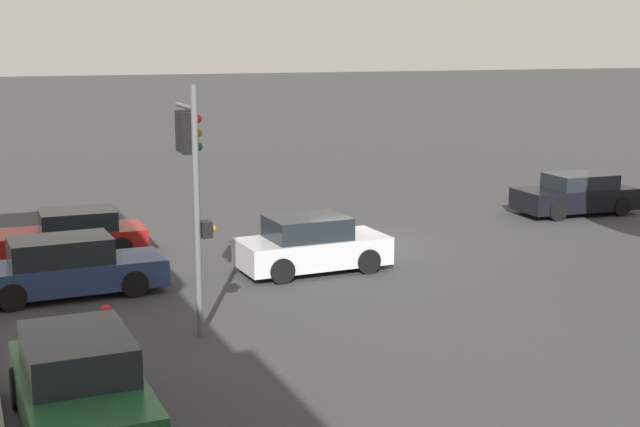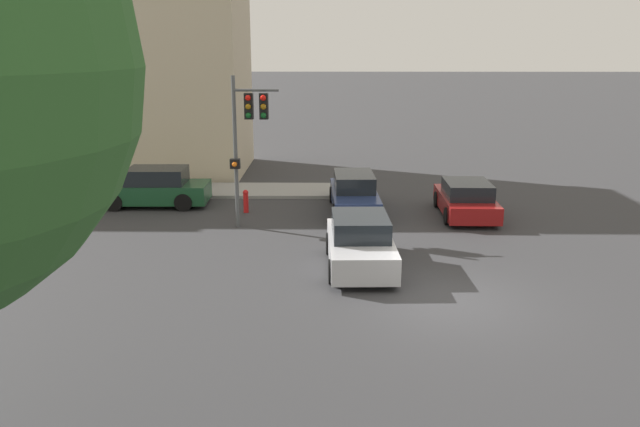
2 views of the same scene
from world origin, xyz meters
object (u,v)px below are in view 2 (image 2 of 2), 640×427
object	(u,v)px
crossing_car_1	(466,200)
fire_hydrant	(246,200)
crossing_car_0	(360,244)
crossing_car_3	(354,194)
traffic_signal	(248,125)
parked_car_0	(155,188)
parked_car_1	(15,190)

from	to	relation	value
crossing_car_1	fire_hydrant	world-z (taller)	crossing_car_1
crossing_car_1	crossing_car_0	bearing A→B (deg)	144.40
crossing_car_0	crossing_car_3	distance (m)	6.58
crossing_car_1	fire_hydrant	bearing A→B (deg)	88.38
traffic_signal	fire_hydrant	distance (m)	3.84
crossing_car_3	parked_car_0	bearing A→B (deg)	-97.14
crossing_car_0	crossing_car_3	bearing A→B (deg)	177.64
parked_car_0	fire_hydrant	world-z (taller)	parked_car_0
traffic_signal	parked_car_1	bearing A→B (deg)	-105.87
fire_hydrant	parked_car_0	bearing A→B (deg)	74.91
traffic_signal	parked_car_1	xyz separation A→B (m)	(3.00, 10.10, -3.07)
crossing_car_3	parked_car_1	bearing A→B (deg)	-94.64
crossing_car_0	crossing_car_3	size ratio (longest dim) A/B	0.88
parked_car_1	fire_hydrant	world-z (taller)	parked_car_1
parked_car_1	fire_hydrant	size ratio (longest dim) A/B	4.30
traffic_signal	crossing_car_0	distance (m)	6.43
traffic_signal	parked_car_1	size ratio (longest dim) A/B	1.37
crossing_car_0	crossing_car_1	distance (m)	7.32
parked_car_1	fire_hydrant	bearing A→B (deg)	175.53
crossing_car_3	parked_car_1	xyz separation A→B (m)	(0.68, 13.95, -0.05)
crossing_car_3	fire_hydrant	world-z (taller)	crossing_car_3
traffic_signal	crossing_car_1	distance (m)	8.86
crossing_car_1	parked_car_0	size ratio (longest dim) A/B	0.93
crossing_car_1	traffic_signal	bearing A→B (deg)	102.28
parked_car_0	traffic_signal	bearing A→B (deg)	143.74
crossing_car_0	parked_car_1	distance (m)	15.65
crossing_car_0	parked_car_0	world-z (taller)	parked_car_0
traffic_signal	crossing_car_3	distance (m)	5.42
crossing_car_3	parked_car_0	size ratio (longest dim) A/B	1.05
traffic_signal	parked_car_0	bearing A→B (deg)	-124.69
crossing_car_3	fire_hydrant	size ratio (longest dim) A/B	5.18
traffic_signal	fire_hydrant	xyz separation A→B (m)	(2.02, 0.44, -3.24)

